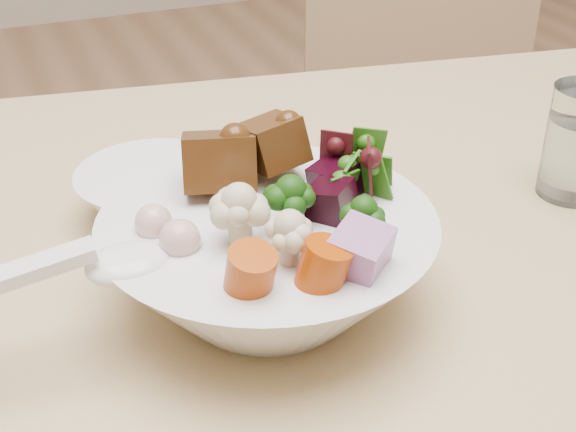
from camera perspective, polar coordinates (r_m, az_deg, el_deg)
The scene contains 5 objects.
dining_table at distance 0.79m, azimuth 19.76°, elevation -5.72°, with size 1.65×1.09×0.72m.
chair_far at distance 1.37m, azimuth 9.62°, elevation 3.66°, with size 0.49×0.49×0.84m.
food_bowl at distance 0.60m, azimuth -1.32°, elevation -2.64°, with size 0.25×0.25×0.13m.
soup_spoon at distance 0.54m, azimuth -13.35°, elevation -3.53°, with size 0.16×0.05×0.03m.
side_bowl at distance 0.72m, azimuth -9.46°, elevation 1.49°, with size 0.14×0.14×0.05m, color white, non-canonical shape.
Camera 1 is at (-0.29, -0.60, 1.10)m, focal length 50.00 mm.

